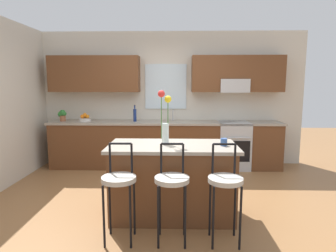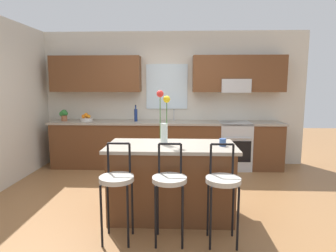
% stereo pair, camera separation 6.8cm
% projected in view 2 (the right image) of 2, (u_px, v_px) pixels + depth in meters
% --- Properties ---
extents(ground_plane, '(14.00, 14.00, 0.00)m').
position_uv_depth(ground_plane, '(161.00, 200.00, 4.13)').
color(ground_plane, olive).
extents(back_wall_assembly, '(5.60, 0.50, 2.70)m').
position_uv_depth(back_wall_assembly, '(168.00, 91.00, 5.87)').
color(back_wall_assembly, beige).
rests_on(back_wall_assembly, ground).
extents(counter_run, '(4.56, 0.64, 0.92)m').
position_uv_depth(counter_run, '(166.00, 144.00, 5.75)').
color(counter_run, brown).
rests_on(counter_run, ground).
extents(sink_faucet, '(0.02, 0.13, 0.23)m').
position_uv_depth(sink_faucet, '(174.00, 114.00, 5.80)').
color(sink_faucet, '#B7BABC').
rests_on(sink_faucet, counter_run).
extents(oven_range, '(0.60, 0.64, 0.92)m').
position_uv_depth(oven_range, '(234.00, 145.00, 5.67)').
color(oven_range, '#B7BABC').
rests_on(oven_range, ground).
extents(kitchen_island, '(1.57, 0.77, 0.92)m').
position_uv_depth(kitchen_island, '(171.00, 180.00, 3.59)').
color(kitchen_island, brown).
rests_on(kitchen_island, ground).
extents(bar_stool_near, '(0.36, 0.36, 1.04)m').
position_uv_depth(bar_stool_near, '(117.00, 183.00, 3.00)').
color(bar_stool_near, black).
rests_on(bar_stool_near, ground).
extents(bar_stool_middle, '(0.36, 0.36, 1.04)m').
position_uv_depth(bar_stool_middle, '(170.00, 184.00, 2.97)').
color(bar_stool_middle, black).
rests_on(bar_stool_middle, ground).
extents(bar_stool_far, '(0.36, 0.36, 1.04)m').
position_uv_depth(bar_stool_far, '(223.00, 185.00, 2.95)').
color(bar_stool_far, black).
rests_on(bar_stool_far, ground).
extents(flower_vase, '(0.16, 0.10, 0.66)m').
position_uv_depth(flower_vase, '(164.00, 120.00, 3.50)').
color(flower_vase, silver).
rests_on(flower_vase, kitchen_island).
extents(mug_ceramic, '(0.08, 0.08, 0.09)m').
position_uv_depth(mug_ceramic, '(223.00, 142.00, 3.44)').
color(mug_ceramic, '#33518C').
rests_on(mug_ceramic, kitchen_island).
extents(fruit_bowl_oranges, '(0.24, 0.24, 0.16)m').
position_uv_depth(fruit_bowl_oranges, '(86.00, 118.00, 5.74)').
color(fruit_bowl_oranges, silver).
rests_on(fruit_bowl_oranges, counter_run).
extents(bottle_olive_oil, '(0.06, 0.06, 0.33)m').
position_uv_depth(bottle_olive_oil, '(136.00, 115.00, 5.69)').
color(bottle_olive_oil, navy).
rests_on(bottle_olive_oil, counter_run).
extents(potted_plant_small, '(0.18, 0.13, 0.23)m').
position_uv_depth(potted_plant_small, '(64.00, 115.00, 5.75)').
color(potted_plant_small, '#9E5B3D').
rests_on(potted_plant_small, counter_run).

